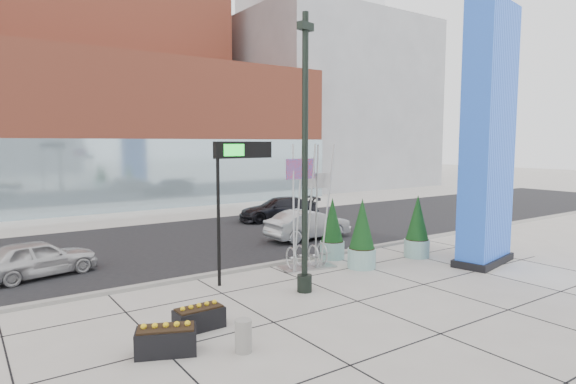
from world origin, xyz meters
TOP-DOWN VIEW (x-y plane):
  - ground at (0.00, 0.00)m, footprint 160.00×160.00m
  - street_asphalt at (0.00, 10.00)m, footprint 80.00×12.00m
  - curb_edge at (0.00, 4.00)m, footprint 80.00×0.30m
  - tower_podium at (1.00, 27.00)m, footprint 34.00×10.00m
  - tower_glass_front at (1.00, 22.20)m, footprint 34.00×0.60m
  - building_grey_parking at (26.00, 32.00)m, footprint 20.00×18.00m
  - blue_pylon at (8.23, -0.43)m, footprint 3.20×1.93m
  - lamp_post at (0.26, 0.68)m, footprint 0.58×0.48m
  - public_art_sculpture at (2.12, 3.00)m, footprint 2.21×1.34m
  - concrete_bollard at (-3.54, -2.12)m, footprint 0.39×0.39m
  - overhead_street_sign at (-0.87, 2.80)m, footprint 2.26×0.40m
  - round_planter_east at (6.93, 1.80)m, footprint 1.04×1.04m
  - round_planter_mid at (3.85, 3.60)m, footprint 1.00×1.00m
  - round_planter_west at (3.80, 1.80)m, footprint 1.06×1.06m
  - box_planter_north at (-3.80, -0.28)m, footprint 1.26×0.66m
  - box_planter_south at (-5.01, -1.20)m, footprint 1.49×1.15m
  - car_white_west at (-6.49, 7.36)m, footprint 4.16×2.37m
  - car_silver_mid at (5.40, 7.28)m, footprint 4.40×1.63m
  - car_dark_east at (7.30, 12.75)m, footprint 5.20×3.04m

SIDE VIEW (x-z plane):
  - ground at x=0.00m, z-range 0.00..0.00m
  - street_asphalt at x=0.00m, z-range 0.00..0.02m
  - curb_edge at x=0.00m, z-range 0.00..0.12m
  - box_planter_north at x=-3.80m, z-range -0.03..0.65m
  - box_planter_south at x=-5.01m, z-range -0.03..0.71m
  - concrete_bollard at x=-3.54m, z-range 0.00..0.75m
  - car_white_west at x=-6.49m, z-range 0.00..1.33m
  - car_dark_east at x=7.30m, z-range 0.00..1.41m
  - car_silver_mid at x=5.40m, z-range 0.00..1.44m
  - round_planter_mid at x=3.85m, z-range -0.07..2.44m
  - round_planter_east at x=6.93m, z-range -0.07..2.53m
  - public_art_sculpture at x=2.12m, z-range -1.12..3.59m
  - round_planter_west at x=3.80m, z-range -0.07..2.59m
  - tower_glass_front at x=1.00m, z-range 0.00..5.00m
  - lamp_post at x=0.26m, z-range -0.79..7.88m
  - overhead_street_sign at x=-0.87m, z-range 1.71..6.49m
  - blue_pylon at x=8.23m, z-range -0.17..9.81m
  - tower_podium at x=1.00m, z-range 0.00..11.00m
  - building_grey_parking at x=26.00m, z-range 0.00..18.00m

